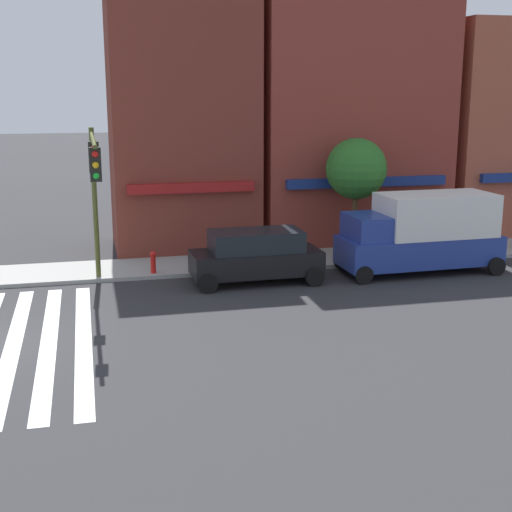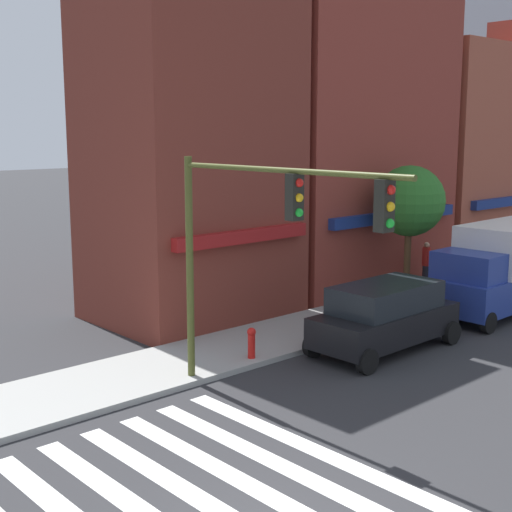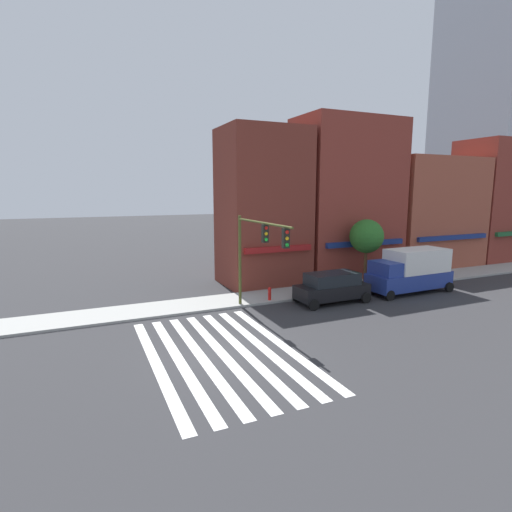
% 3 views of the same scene
% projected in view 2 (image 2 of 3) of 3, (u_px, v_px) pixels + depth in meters
% --- Properties ---
extents(sidewalk_left, '(120.00, 3.00, 0.15)m').
position_uv_depth(sidewalk_left, '(43.00, 400.00, 16.38)').
color(sidewalk_left, '#9E9E99').
rests_on(sidewalk_left, ground_plane).
extents(storefront_row, '(34.10, 5.30, 12.77)m').
position_uv_depth(storefront_row, '(434.00, 139.00, 32.34)').
color(storefront_row, maroon).
rests_on(storefront_row, ground_plane).
extents(traffic_signal, '(0.32, 6.56, 5.59)m').
position_uv_depth(traffic_signal, '(260.00, 227.00, 15.30)').
color(traffic_signal, '#474C1E').
rests_on(traffic_signal, ground_plane).
extents(suv_black, '(4.72, 2.12, 1.94)m').
position_uv_depth(suv_black, '(385.00, 315.00, 20.16)').
color(suv_black, black).
rests_on(suv_black, ground_plane).
extents(box_truck_blue, '(6.26, 2.42, 3.04)m').
position_uv_depth(box_truck_blue, '(504.00, 267.00, 24.39)').
color(box_truck_blue, navy).
rests_on(box_truck_blue, ground_plane).
extents(pedestrian_red_jacket, '(0.32, 0.32, 1.77)m').
position_uv_depth(pedestrian_red_jacket, '(426.00, 264.00, 27.67)').
color(pedestrian_red_jacket, '#23232D').
rests_on(pedestrian_red_jacket, sidewalk_left).
extents(pedestrian_white_shirt, '(0.32, 0.32, 1.77)m').
position_uv_depth(pedestrian_white_shirt, '(462.00, 271.00, 26.22)').
color(pedestrian_white_shirt, '#23232D').
rests_on(pedestrian_white_shirt, sidewalk_left).
extents(fire_hydrant, '(0.24, 0.24, 0.84)m').
position_uv_depth(fire_hydrant, '(251.00, 341.00, 19.10)').
color(fire_hydrant, red).
rests_on(fire_hydrant, sidewalk_left).
extents(street_tree, '(2.49, 2.49, 4.84)m').
position_uv_depth(street_tree, '(409.00, 202.00, 24.95)').
color(street_tree, brown).
rests_on(street_tree, sidewalk_left).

